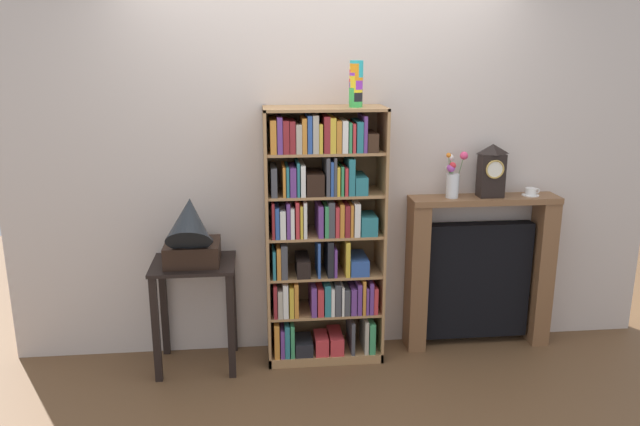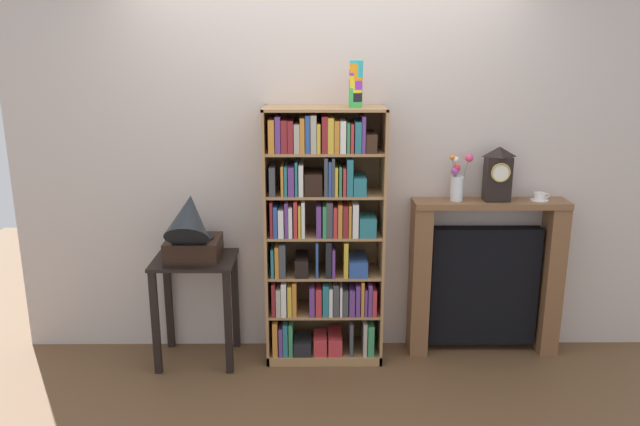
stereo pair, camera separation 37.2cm
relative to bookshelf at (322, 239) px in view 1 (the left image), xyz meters
The scene contains 10 objects.
ground_plane 0.84m from the bookshelf, 77.01° to the right, with size 7.38×6.40×0.02m, color brown.
wall_back 0.53m from the bookshelf, 57.58° to the left, with size 4.38×0.08×2.60m, color beige.
bookshelf is the anchor object (origin of this frame).
cup_stack 1.01m from the bookshelf, ahead, with size 0.08×0.09×0.28m.
side_table_left 0.89m from the bookshelf, behind, with size 0.52×0.43×0.72m.
gramophone 0.84m from the bookshelf, behind, with size 0.34×0.45×0.51m.
fireplace_mantel 1.15m from the bookshelf, ahead, with size 1.01×0.22×1.07m.
mantel_clock 1.21m from the bookshelf, ahead, with size 0.16×0.12×0.35m.
flower_vase 0.96m from the bookshelf, ahead, with size 0.16×0.11×0.31m.
teacup_with_saucer 1.45m from the bookshelf, ahead, with size 0.12×0.11×0.05m.
Camera 1 is at (-0.43, -3.75, 2.03)m, focal length 34.80 mm.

